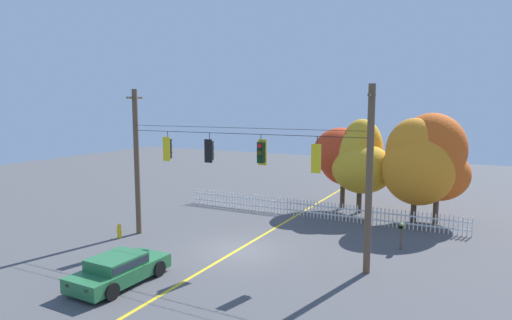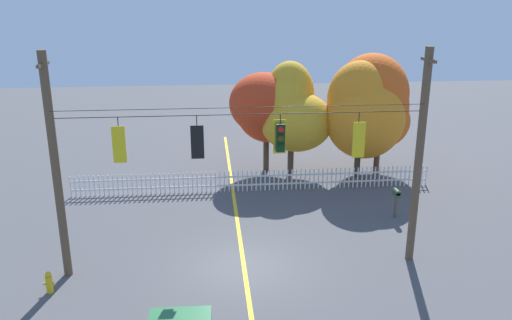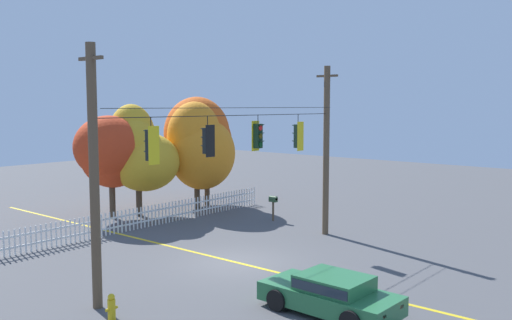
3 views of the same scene
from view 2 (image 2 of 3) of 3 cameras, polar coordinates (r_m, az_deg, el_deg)
ground at (r=19.21m, az=-1.34°, el=-11.55°), size 80.00×80.00×0.00m
lane_centerline_stripe at (r=19.21m, az=-1.34°, el=-11.54°), size 0.16×36.00×0.01m
signal_support_span at (r=17.62m, az=-1.43°, el=-0.24°), size 12.64×1.10×7.77m
traffic_signal_westbound_side at (r=17.59m, az=-14.74°, el=1.76°), size 0.43×0.38×1.51m
traffic_signal_northbound_secondary at (r=17.35m, az=-6.45°, el=2.08°), size 0.43×0.38×1.44m
traffic_signal_southbound_primary at (r=17.52m, az=2.66°, el=2.49°), size 0.43×0.38×1.41m
traffic_signal_northbound_primary at (r=18.09m, az=11.11°, el=2.29°), size 0.43×0.38×1.56m
white_picket_fence at (r=25.92m, az=-0.23°, el=-2.28°), size 17.88×0.06×1.06m
autumn_maple_near_fence at (r=28.23m, az=1.17°, el=5.89°), size 4.09×3.50×5.47m
autumn_maple_mid at (r=27.82m, az=3.91°, el=5.34°), size 3.94×3.76×6.07m
autumn_oak_far_east at (r=27.61m, az=11.72°, el=5.09°), size 4.12×3.52×6.21m
autumn_maple_far_west at (r=28.57m, az=12.84°, el=5.84°), size 4.20×3.90×6.50m
fire_hydrant at (r=18.78m, az=-21.76°, el=-12.36°), size 0.38×0.22×0.76m
roadside_mailbox at (r=23.50m, az=15.16°, el=-3.69°), size 0.25×0.44×1.31m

